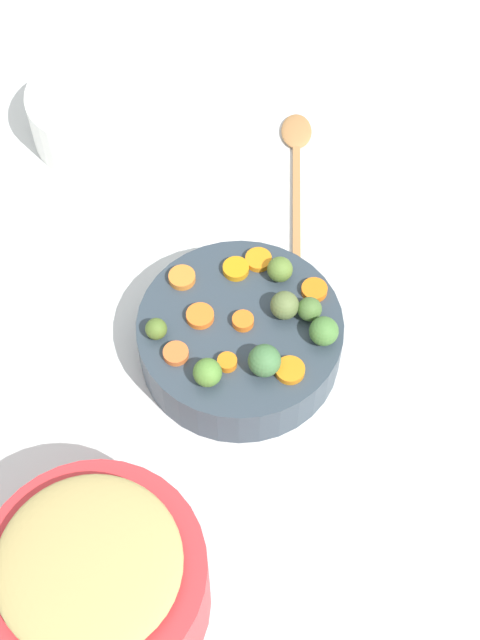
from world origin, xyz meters
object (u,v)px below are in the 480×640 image
serving_bowl_carrots (240,339)px  casserole_dish (93,114)px  metal_pot (99,586)px  wooden_spoon (296,154)px

serving_bowl_carrots → casserole_dish: (-0.28, -0.37, 0.01)m
metal_pot → wooden_spoon: bearing=-176.2°
casserole_dish → serving_bowl_carrots: bearing=52.9°
metal_pot → wooden_spoon: size_ratio=0.85×
serving_bowl_carrots → casserole_dish: 0.46m
wooden_spoon → casserole_dish: 0.32m
serving_bowl_carrots → wooden_spoon: (-0.36, -0.06, -0.03)m
wooden_spoon → casserole_dish: size_ratio=1.48×
serving_bowl_carrots → casserole_dish: size_ratio=1.38×
serving_bowl_carrots → metal_pot: bearing=-1.7°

